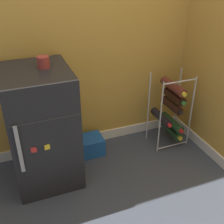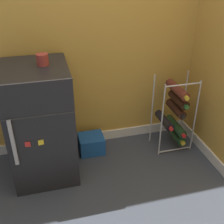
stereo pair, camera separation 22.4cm
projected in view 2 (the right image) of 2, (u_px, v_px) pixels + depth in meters
ground_plane at (114, 193)px, 2.08m from camera, size 14.00×14.00×0.00m
wall_back at (89, 1)px, 2.08m from camera, size 6.80×0.07×2.50m
mini_fridge at (41, 123)px, 2.10m from camera, size 0.46×0.56×0.88m
wine_rack at (175, 113)px, 2.44m from camera, size 0.32×0.33×0.67m
soda_box at (91, 144)px, 2.49m from camera, size 0.22×0.19×0.16m
fridge_top_cup at (42, 60)px, 1.90m from camera, size 0.08×0.08×0.08m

